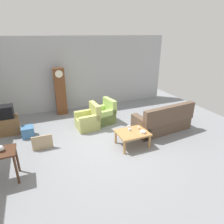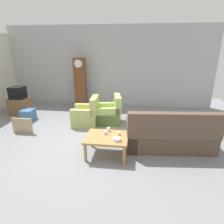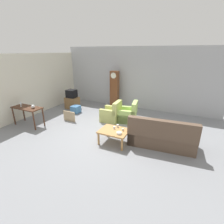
% 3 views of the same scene
% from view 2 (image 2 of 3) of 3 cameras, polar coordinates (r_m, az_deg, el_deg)
% --- Properties ---
extents(ground_plane, '(10.40, 10.40, 0.00)m').
position_cam_2_polar(ground_plane, '(5.04, -7.18, -9.50)').
color(ground_plane, gray).
extents(garage_door_wall, '(8.40, 0.16, 3.20)m').
position_cam_2_polar(garage_door_wall, '(7.99, -1.17, 13.45)').
color(garage_door_wall, '#ADAFB5').
rests_on(garage_door_wall, ground_plane).
extents(couch_floral, '(2.17, 1.08, 1.04)m').
position_cam_2_polar(couch_floral, '(4.85, 16.99, -6.81)').
color(couch_floral, brown).
rests_on(couch_floral, ground_plane).
extents(armchair_olive_near, '(0.83, 0.81, 0.92)m').
position_cam_2_polar(armchair_olive_near, '(6.12, -7.69, -1.05)').
color(armchair_olive_near, '#B7BC66').
rests_on(armchair_olive_near, ground_plane).
extents(armchair_olive_far, '(0.92, 0.90, 0.92)m').
position_cam_2_polar(armchair_olive_far, '(6.21, -0.83, -0.55)').
color(armchair_olive_far, '#ACCF6B').
rests_on(armchair_olive_far, ground_plane).
extents(coffee_table_wood, '(0.96, 0.76, 0.47)m').
position_cam_2_polar(coffee_table_wood, '(4.37, -1.61, -8.16)').
color(coffee_table_wood, '#B27F47').
rests_on(coffee_table_wood, ground_plane).
extents(grandfather_clock, '(0.44, 0.30, 1.99)m').
position_cam_2_polar(grandfather_clock, '(7.78, -9.50, 8.58)').
color(grandfather_clock, brown).
rests_on(grandfather_clock, ground_plane).
extents(tv_stand_cabinet, '(0.68, 0.52, 0.61)m').
position_cam_2_polar(tv_stand_cabinet, '(7.78, -25.99, 1.59)').
color(tv_stand_cabinet, brown).
rests_on(tv_stand_cabinet, ground_plane).
extents(tv_crt, '(0.48, 0.44, 0.42)m').
position_cam_2_polar(tv_crt, '(7.66, -26.55, 5.27)').
color(tv_crt, black).
rests_on(tv_crt, tv_stand_cabinet).
extents(framed_picture_leaning, '(0.60, 0.05, 0.45)m').
position_cam_2_polar(framed_picture_leaning, '(6.09, -25.37, -3.73)').
color(framed_picture_leaning, tan).
rests_on(framed_picture_leaning, ground_plane).
extents(storage_box_blue, '(0.39, 0.41, 0.36)m').
position_cam_2_polar(storage_box_blue, '(7.10, -23.90, -0.74)').
color(storage_box_blue, teal).
rests_on(storage_box_blue, ground_plane).
extents(cup_white_porcelain, '(0.08, 0.08, 0.10)m').
position_cam_2_polar(cup_white_porcelain, '(4.56, -1.03, -5.27)').
color(cup_white_porcelain, white).
rests_on(cup_white_porcelain, coffee_table_wood).
extents(cup_blue_rimmed, '(0.08, 0.08, 0.08)m').
position_cam_2_polar(cup_blue_rimmed, '(4.42, -1.97, -6.18)').
color(cup_blue_rimmed, silver).
rests_on(cup_blue_rimmed, coffee_table_wood).
extents(cup_cream_tall, '(0.07, 0.07, 0.07)m').
position_cam_2_polar(cup_cream_tall, '(4.38, 2.10, -6.52)').
color(cup_cream_tall, beige).
rests_on(cup_cream_tall, coffee_table_wood).
extents(bowl_white_stacked, '(0.17, 0.17, 0.07)m').
position_cam_2_polar(bowl_white_stacked, '(4.14, 1.51, -8.18)').
color(bowl_white_stacked, white).
rests_on(bowl_white_stacked, coffee_table_wood).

